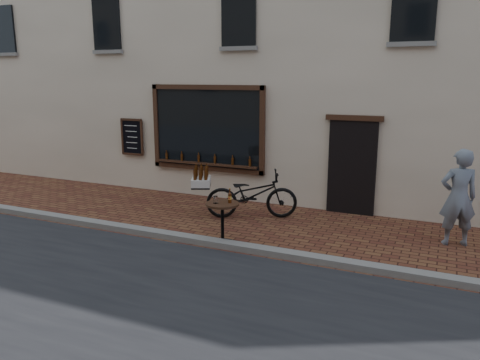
% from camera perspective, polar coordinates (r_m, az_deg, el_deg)
% --- Properties ---
extents(ground, '(90.00, 90.00, 0.00)m').
position_cam_1_polar(ground, '(8.92, -3.49, -8.43)').
color(ground, '#4D2318').
rests_on(ground, ground).
extents(kerb, '(90.00, 0.25, 0.12)m').
position_cam_1_polar(kerb, '(9.06, -2.91, -7.67)').
color(kerb, slate).
rests_on(kerb, ground).
extents(shop_building, '(28.00, 6.20, 10.00)m').
position_cam_1_polar(shop_building, '(14.51, 8.91, 19.59)').
color(shop_building, beige).
rests_on(shop_building, ground).
extents(cargo_bicycle, '(2.45, 1.61, 1.17)m').
position_cam_1_polar(cargo_bicycle, '(10.68, 1.21, -1.72)').
color(cargo_bicycle, black).
rests_on(cargo_bicycle, ground).
extents(bistro_table, '(0.64, 0.64, 1.10)m').
position_cam_1_polar(bistro_table, '(8.99, -2.14, -4.26)').
color(bistro_table, black).
rests_on(bistro_table, ground).
extents(pedestrian, '(0.79, 0.65, 1.88)m').
position_cam_1_polar(pedestrian, '(9.80, 25.07, -1.94)').
color(pedestrian, slate).
rests_on(pedestrian, ground).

